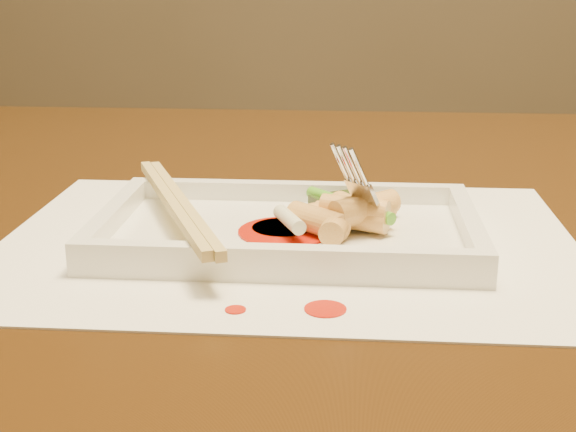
# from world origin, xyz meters

# --- Properties ---
(table) EXTENTS (1.40, 0.90, 0.75)m
(table) POSITION_xyz_m (0.00, 0.00, 0.65)
(table) COLOR black
(table) RESTS_ON ground
(placemat) EXTENTS (0.40, 0.30, 0.00)m
(placemat) POSITION_xyz_m (-0.07, -0.08, 0.75)
(placemat) COLOR white
(placemat) RESTS_ON table
(sauce_splatter_a) EXTENTS (0.02, 0.02, 0.00)m
(sauce_splatter_a) POSITION_xyz_m (-0.04, -0.19, 0.75)
(sauce_splatter_a) COLOR #BE1605
(sauce_splatter_a) RESTS_ON placemat
(sauce_splatter_b) EXTENTS (0.01, 0.01, 0.00)m
(sauce_splatter_b) POSITION_xyz_m (-0.09, -0.20, 0.75)
(sauce_splatter_b) COLOR #BE1605
(sauce_splatter_b) RESTS_ON placemat
(plate_base) EXTENTS (0.26, 0.16, 0.01)m
(plate_base) POSITION_xyz_m (-0.07, -0.08, 0.76)
(plate_base) COLOR white
(plate_base) RESTS_ON placemat
(plate_rim_far) EXTENTS (0.26, 0.01, 0.01)m
(plate_rim_far) POSITION_xyz_m (-0.07, -0.00, 0.77)
(plate_rim_far) COLOR white
(plate_rim_far) RESTS_ON plate_base
(plate_rim_near) EXTENTS (0.26, 0.01, 0.01)m
(plate_rim_near) POSITION_xyz_m (-0.07, -0.15, 0.77)
(plate_rim_near) COLOR white
(plate_rim_near) RESTS_ON plate_base
(plate_rim_left) EXTENTS (0.01, 0.14, 0.01)m
(plate_rim_left) POSITION_xyz_m (-0.19, -0.08, 0.77)
(plate_rim_left) COLOR white
(plate_rim_left) RESTS_ON plate_base
(plate_rim_right) EXTENTS (0.01, 0.14, 0.01)m
(plate_rim_right) POSITION_xyz_m (0.05, -0.08, 0.77)
(plate_rim_right) COLOR white
(plate_rim_right) RESTS_ON plate_base
(veg_piece) EXTENTS (0.05, 0.04, 0.01)m
(veg_piece) POSITION_xyz_m (-0.03, -0.04, 0.77)
(veg_piece) COLOR black
(veg_piece) RESTS_ON plate_base
(scallion_white) EXTENTS (0.03, 0.04, 0.01)m
(scallion_white) POSITION_xyz_m (-0.07, -0.09, 0.77)
(scallion_white) COLOR #EAEACC
(scallion_white) RESTS_ON plate_base
(scallion_green) EXTENTS (0.06, 0.07, 0.01)m
(scallion_green) POSITION_xyz_m (-0.03, -0.06, 0.77)
(scallion_green) COLOR #429B19
(scallion_green) RESTS_ON plate_base
(chopstick_a) EXTENTS (0.10, 0.21, 0.01)m
(chopstick_a) POSITION_xyz_m (-0.15, -0.08, 0.78)
(chopstick_a) COLOR tan
(chopstick_a) RESTS_ON plate_rim_near
(chopstick_b) EXTENTS (0.10, 0.21, 0.01)m
(chopstick_b) POSITION_xyz_m (-0.14, -0.08, 0.78)
(chopstick_b) COLOR tan
(chopstick_b) RESTS_ON plate_rim_near
(fork) EXTENTS (0.09, 0.10, 0.14)m
(fork) POSITION_xyz_m (0.00, -0.06, 0.83)
(fork) COLOR silver
(fork) RESTS_ON plate_base
(sauce_blob_0) EXTENTS (0.07, 0.07, 0.00)m
(sauce_blob_0) POSITION_xyz_m (-0.07, -0.08, 0.76)
(sauce_blob_0) COLOR #BE1605
(sauce_blob_0) RESTS_ON plate_base
(sauce_blob_1) EXTENTS (0.04, 0.04, 0.00)m
(sauce_blob_1) POSITION_xyz_m (-0.07, -0.08, 0.76)
(sauce_blob_1) COLOR #BE1605
(sauce_blob_1) RESTS_ON plate_base
(rice_cake_0) EXTENTS (0.05, 0.04, 0.02)m
(rice_cake_0) POSITION_xyz_m (-0.05, -0.09, 0.77)
(rice_cake_0) COLOR #E4BD6A
(rice_cake_0) RESTS_ON plate_base
(rice_cake_1) EXTENTS (0.02, 0.05, 0.02)m
(rice_cake_1) POSITION_xyz_m (-0.04, -0.09, 0.77)
(rice_cake_1) COLOR #E4BD6A
(rice_cake_1) RESTS_ON plate_base
(rice_cake_2) EXTENTS (0.05, 0.04, 0.02)m
(rice_cake_2) POSITION_xyz_m (-0.02, -0.08, 0.78)
(rice_cake_2) COLOR #E4BD6A
(rice_cake_2) RESTS_ON plate_base
(rice_cake_3) EXTENTS (0.05, 0.03, 0.02)m
(rice_cake_3) POSITION_xyz_m (-0.03, -0.08, 0.77)
(rice_cake_3) COLOR #E4BD6A
(rice_cake_3) RESTS_ON plate_base
(rice_cake_4) EXTENTS (0.05, 0.04, 0.02)m
(rice_cake_4) POSITION_xyz_m (-0.04, -0.07, 0.77)
(rice_cake_4) COLOR #E4BD6A
(rice_cake_4) RESTS_ON plate_base
(rice_cake_5) EXTENTS (0.05, 0.03, 0.02)m
(rice_cake_5) POSITION_xyz_m (-0.02, -0.08, 0.78)
(rice_cake_5) COLOR #E4BD6A
(rice_cake_5) RESTS_ON plate_base
(rice_cake_6) EXTENTS (0.04, 0.05, 0.02)m
(rice_cake_6) POSITION_xyz_m (-0.02, -0.06, 0.77)
(rice_cake_6) COLOR #E4BD6A
(rice_cake_6) RESTS_ON plate_base
(rice_cake_7) EXTENTS (0.05, 0.04, 0.02)m
(rice_cake_7) POSITION_xyz_m (-0.01, -0.05, 0.77)
(rice_cake_7) COLOR #E4BD6A
(rice_cake_7) RESTS_ON plate_base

